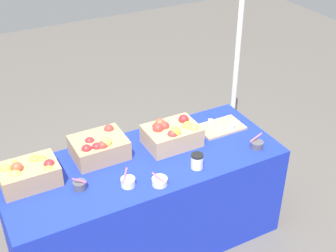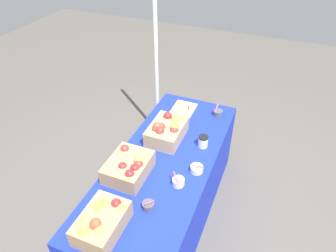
% 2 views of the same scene
% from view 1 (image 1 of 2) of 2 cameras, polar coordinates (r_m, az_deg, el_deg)
% --- Properties ---
extents(ground_plane, '(10.00, 10.00, 0.00)m').
position_cam_1_polar(ground_plane, '(3.60, -2.71, -13.86)').
color(ground_plane, '#56514C').
extents(table, '(1.90, 0.76, 0.74)m').
position_cam_1_polar(table, '(3.34, -2.87, -9.43)').
color(table, '#192DB7').
rests_on(table, ground_plane).
extents(apple_crate_left, '(0.36, 0.25, 0.19)m').
position_cam_1_polar(apple_crate_left, '(2.99, -16.84, -5.62)').
color(apple_crate_left, tan).
rests_on(apple_crate_left, table).
extents(apple_crate_middle, '(0.36, 0.29, 0.18)m').
position_cam_1_polar(apple_crate_middle, '(3.14, -8.55, -2.59)').
color(apple_crate_middle, tan).
rests_on(apple_crate_middle, table).
extents(apple_crate_right, '(0.38, 0.27, 0.19)m').
position_cam_1_polar(apple_crate_right, '(3.22, 0.55, -0.99)').
color(apple_crate_right, tan).
rests_on(apple_crate_right, table).
extents(cutting_board_back, '(0.34, 0.21, 0.06)m').
position_cam_1_polar(cutting_board_back, '(3.46, 6.60, -0.11)').
color(cutting_board_back, tan).
rests_on(cutting_board_back, table).
extents(sample_bowl_near, '(0.09, 0.08, 0.10)m').
position_cam_1_polar(sample_bowl_near, '(2.91, -10.90, -7.22)').
color(sample_bowl_near, '#4C4C51').
rests_on(sample_bowl_near, table).
extents(sample_bowl_mid, '(0.09, 0.10, 0.11)m').
position_cam_1_polar(sample_bowl_mid, '(2.89, -4.99, -6.94)').
color(sample_bowl_mid, silver).
rests_on(sample_bowl_mid, table).
extents(sample_bowl_far, '(0.09, 0.09, 0.10)m').
position_cam_1_polar(sample_bowl_far, '(3.27, 10.97, -2.27)').
color(sample_bowl_far, '#4C4C51').
rests_on(sample_bowl_far, table).
extents(sample_bowl_extra, '(0.10, 0.10, 0.09)m').
position_cam_1_polar(sample_bowl_extra, '(2.89, -1.05, -6.88)').
color(sample_bowl_extra, silver).
rests_on(sample_bowl_extra, table).
extents(coffee_cup, '(0.08, 0.08, 0.10)m').
position_cam_1_polar(coffee_cup, '(3.02, 3.62, -4.37)').
color(coffee_cup, silver).
rests_on(coffee_cup, table).
extents(tent_pole, '(0.04, 0.04, 2.09)m').
position_cam_1_polar(tent_pole, '(3.91, 8.58, 8.51)').
color(tent_pole, white).
rests_on(tent_pole, ground_plane).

